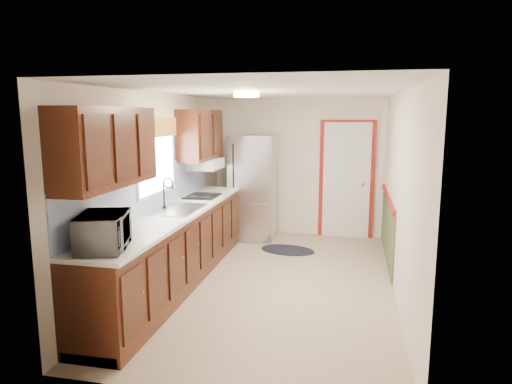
% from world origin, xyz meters
% --- Properties ---
extents(room_shell, '(3.20, 5.20, 2.52)m').
position_xyz_m(room_shell, '(0.00, 0.00, 1.20)').
color(room_shell, tan).
rests_on(room_shell, ground).
extents(kitchen_run, '(0.63, 4.00, 2.20)m').
position_xyz_m(kitchen_run, '(-1.24, -0.29, 0.81)').
color(kitchen_run, '#39180D').
rests_on(kitchen_run, ground).
extents(back_wall_trim, '(1.12, 2.30, 2.08)m').
position_xyz_m(back_wall_trim, '(0.99, 2.21, 0.89)').
color(back_wall_trim, maroon).
rests_on(back_wall_trim, ground).
extents(ceiling_fixture, '(0.30, 0.30, 0.06)m').
position_xyz_m(ceiling_fixture, '(-0.30, -0.20, 2.36)').
color(ceiling_fixture, '#FFD88C').
rests_on(ceiling_fixture, room_shell).
extents(microwave, '(0.49, 0.65, 0.40)m').
position_xyz_m(microwave, '(-1.20, -1.95, 1.14)').
color(microwave, white).
rests_on(microwave, kitchen_run).
extents(refrigerator, '(0.76, 0.75, 1.79)m').
position_xyz_m(refrigerator, '(-0.72, 2.05, 0.89)').
color(refrigerator, '#B7B7BC').
rests_on(refrigerator, ground).
extents(rug, '(0.96, 0.72, 0.01)m').
position_xyz_m(rug, '(-0.02, 1.41, 0.01)').
color(rug, black).
rests_on(rug, ground).
extents(cooktop, '(0.45, 0.55, 0.02)m').
position_xyz_m(cooktop, '(-1.19, 0.75, 0.95)').
color(cooktop, black).
rests_on(cooktop, kitchen_run).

